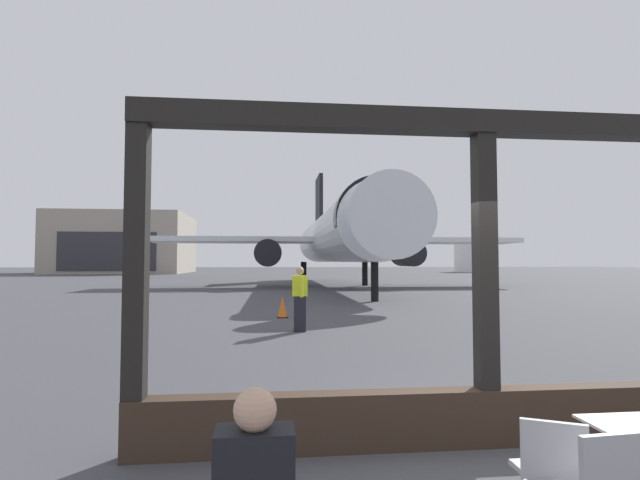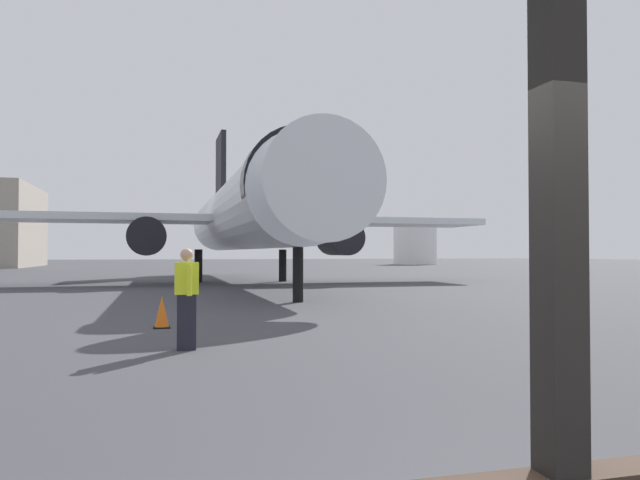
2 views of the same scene
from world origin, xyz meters
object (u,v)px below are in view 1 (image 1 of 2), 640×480
airplane (338,236)px  ground_crew_worker (300,298)px  cafe_chair_aisle_right (553,468)px  fuel_storage_tank (472,257)px  traffic_cone (283,307)px  distant_hangar (126,244)px

airplane → ground_crew_worker: (-4.07, -21.15, -2.86)m
cafe_chair_aisle_right → fuel_storage_tank: 83.97m
cafe_chair_aisle_right → traffic_cone: 12.77m
ground_crew_worker → fuel_storage_tank: 75.85m
airplane → fuel_storage_tank: size_ratio=5.17×
ground_crew_worker → fuel_storage_tank: size_ratio=0.28×
airplane → distant_hangar: (-28.92, 45.52, 1.04)m
distant_hangar → traffic_cone: bearing=-68.9°
airplane → cafe_chair_aisle_right: bearing=-95.5°
ground_crew_worker → traffic_cone: ground_crew_worker is taller
cafe_chair_aisle_right → ground_crew_worker: ground_crew_worker is taller
cafe_chair_aisle_right → traffic_cone: cafe_chair_aisle_right is taller
distant_hangar → fuel_storage_tank: (59.73, 0.66, -2.14)m
fuel_storage_tank → traffic_cone: bearing=-118.8°
cafe_chair_aisle_right → traffic_cone: (-1.51, 12.68, -0.17)m
airplane → traffic_cone: 18.86m
ground_crew_worker → cafe_chair_aisle_right: bearing=-83.3°
traffic_cone → distant_hangar: (-24.46, 63.53, 4.45)m
airplane → traffic_cone: airplane is taller
ground_crew_worker → fuel_storage_tank: bearing=62.6°
cafe_chair_aisle_right → distant_hangar: (-25.98, 76.20, 4.28)m
cafe_chair_aisle_right → traffic_cone: size_ratio=1.18×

